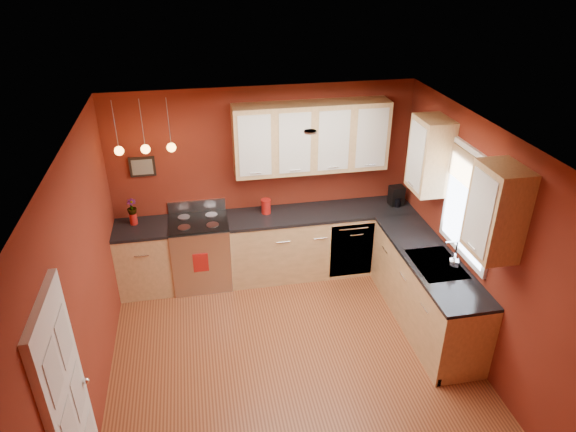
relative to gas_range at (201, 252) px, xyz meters
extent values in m
plane|color=#98512C|center=(0.92, -1.80, -0.48)|extent=(4.20, 4.20, 0.00)
cube|color=white|center=(0.92, -1.80, 2.12)|extent=(4.00, 4.20, 0.02)
cube|color=maroon|center=(0.92, 0.30, 0.82)|extent=(4.00, 0.02, 2.60)
cube|color=maroon|center=(-1.08, -1.80, 0.82)|extent=(0.02, 4.20, 2.60)
cube|color=maroon|center=(2.92, -1.80, 0.82)|extent=(0.02, 4.20, 2.60)
cube|color=#DFB177|center=(-0.73, 0.00, -0.03)|extent=(0.70, 0.60, 0.90)
cube|color=#DFB177|center=(1.65, 0.00, -0.03)|extent=(2.54, 0.60, 0.90)
cube|color=#DFB177|center=(2.62, -1.35, -0.03)|extent=(0.60, 2.10, 0.90)
cube|color=black|center=(-0.73, 0.00, 0.44)|extent=(0.70, 0.62, 0.04)
cube|color=black|center=(1.65, 0.00, 0.44)|extent=(2.54, 0.62, 0.04)
cube|color=black|center=(2.62, -1.35, 0.44)|extent=(0.62, 2.10, 0.04)
cube|color=silver|center=(0.00, 0.00, -0.02)|extent=(0.76, 0.64, 0.92)
cube|color=black|center=(0.00, -0.30, 0.00)|extent=(0.55, 0.02, 0.32)
cylinder|color=silver|center=(0.00, -0.31, 0.24)|extent=(0.60, 0.02, 0.02)
cube|color=black|center=(0.00, 0.00, 0.45)|extent=(0.76, 0.60, 0.03)
cylinder|color=gray|center=(-0.18, -0.14, 0.47)|extent=(0.16, 0.16, 0.01)
cylinder|color=gray|center=(0.18, -0.14, 0.47)|extent=(0.16, 0.16, 0.01)
cylinder|color=gray|center=(-0.18, 0.14, 0.47)|extent=(0.16, 0.16, 0.01)
cylinder|color=gray|center=(0.18, 0.14, 0.47)|extent=(0.16, 0.16, 0.01)
cube|color=silver|center=(0.00, 0.30, 0.55)|extent=(0.76, 0.04, 0.16)
cube|color=silver|center=(2.02, -0.29, -0.03)|extent=(0.60, 0.02, 0.80)
cube|color=gray|center=(2.62, -1.50, 0.43)|extent=(0.50, 0.70, 0.05)
cube|color=black|center=(2.62, -1.33, 0.42)|extent=(0.42, 0.30, 0.02)
cube|color=black|center=(2.62, -1.67, 0.42)|extent=(0.42, 0.30, 0.02)
cylinder|color=silver|center=(2.84, -1.50, 0.60)|extent=(0.02, 0.02, 0.28)
cylinder|color=silver|center=(2.77, -1.50, 0.73)|extent=(0.16, 0.02, 0.02)
cube|color=white|center=(2.90, -1.50, 1.17)|extent=(0.04, 1.02, 1.22)
cube|color=white|center=(2.89, -1.50, 1.17)|extent=(0.01, 0.90, 1.10)
cube|color=olive|center=(2.87, -1.50, 1.54)|extent=(0.02, 0.96, 0.36)
cube|color=white|center=(-1.05, -3.00, 0.54)|extent=(0.06, 0.82, 2.05)
cube|color=silver|center=(-1.02, -3.18, 1.12)|extent=(0.00, 0.28, 0.40)
cube|color=silver|center=(-1.02, -2.82, 1.12)|extent=(0.00, 0.28, 0.40)
cube|color=silver|center=(-1.02, -3.18, 0.57)|extent=(0.00, 0.28, 0.40)
cube|color=silver|center=(-1.02, -2.82, 0.57)|extent=(0.00, 0.28, 0.40)
sphere|color=silver|center=(-0.99, -2.67, 0.52)|extent=(0.06, 0.06, 0.06)
cube|color=#DFB177|center=(1.52, 0.12, 1.47)|extent=(2.00, 0.35, 0.90)
cube|color=#DFB177|center=(2.75, -1.48, 1.47)|extent=(0.35, 1.95, 0.90)
cube|color=black|center=(-0.63, 0.28, 1.17)|extent=(0.32, 0.03, 0.26)
cylinder|color=gray|center=(-0.83, -0.05, 1.82)|extent=(0.01, 0.01, 0.60)
sphere|color=#FFA53F|center=(-0.83, -0.05, 1.52)|extent=(0.11, 0.11, 0.11)
cylinder|color=gray|center=(-0.53, -0.05, 1.82)|extent=(0.01, 0.01, 0.60)
sphere|color=#FFA53F|center=(-0.53, -0.05, 1.52)|extent=(0.11, 0.11, 0.11)
cylinder|color=gray|center=(-0.23, -0.05, 1.82)|extent=(0.01, 0.01, 0.60)
sphere|color=#FFA53F|center=(-0.23, -0.05, 1.52)|extent=(0.11, 0.11, 0.11)
cylinder|color=#AD1712|center=(0.91, 0.08, 0.55)|extent=(0.12, 0.12, 0.18)
cylinder|color=#AD1712|center=(0.91, 0.08, 0.65)|extent=(0.13, 0.13, 0.02)
cylinder|color=#AD1712|center=(-0.81, 0.10, 0.54)|extent=(0.10, 0.10, 0.15)
imported|color=#AD1712|center=(-0.81, 0.10, 0.70)|extent=(0.13, 0.13, 0.22)
cube|color=black|center=(2.71, 0.00, 0.59)|extent=(0.20, 0.17, 0.27)
cylinder|color=black|center=(2.71, -0.05, 0.52)|extent=(0.11, 0.11, 0.13)
imported|color=silver|center=(2.73, -1.67, 0.57)|extent=(0.13, 0.13, 0.22)
cube|color=#AD1712|center=(-0.01, -0.33, 0.04)|extent=(0.19, 0.01, 0.26)
camera|label=1|loc=(0.06, -5.97, 3.66)|focal=32.00mm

